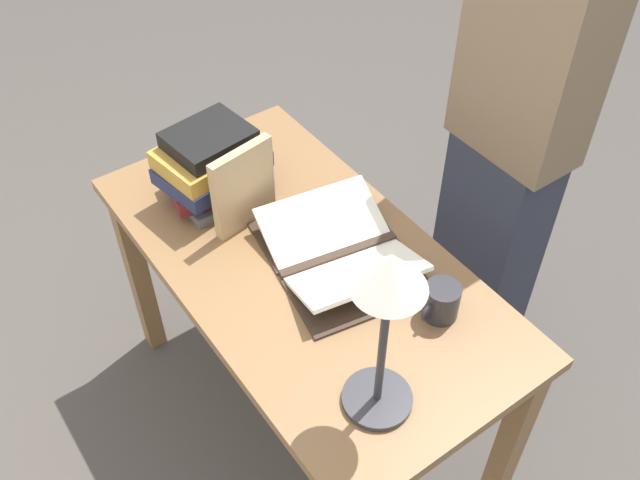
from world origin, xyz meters
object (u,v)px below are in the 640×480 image
(book_standing_upright, at_px, (243,188))
(open_book, at_px, (339,252))
(book_stack_tall, at_px, (212,165))
(coffee_mug, at_px, (441,301))
(reading_lamp, at_px, (388,299))
(person_reader, at_px, (513,136))

(book_standing_upright, bearing_deg, open_book, -163.47)
(open_book, bearing_deg, book_standing_upright, 35.82)
(open_book, height_order, book_stack_tall, book_stack_tall)
(book_stack_tall, bearing_deg, open_book, -161.63)
(book_stack_tall, height_order, book_standing_upright, book_standing_upright)
(book_stack_tall, distance_m, coffee_mug, 0.75)
(open_book, distance_m, reading_lamp, 0.55)
(coffee_mug, bearing_deg, book_standing_upright, 21.01)
(reading_lamp, xyz_separation_m, person_reader, (0.39, -0.81, -0.22))
(coffee_mug, bearing_deg, reading_lamp, 110.25)
(book_stack_tall, distance_m, reading_lamp, 0.85)
(book_standing_upright, bearing_deg, reading_lamp, 165.26)
(book_stack_tall, height_order, reading_lamp, reading_lamp)
(open_book, height_order, reading_lamp, reading_lamp)
(reading_lamp, relative_size, coffee_mug, 3.97)
(book_stack_tall, xyz_separation_m, reading_lamp, (-0.81, 0.05, 0.24))
(book_stack_tall, relative_size, book_standing_upright, 1.29)
(coffee_mug, bearing_deg, person_reader, -61.26)
(book_stack_tall, xyz_separation_m, person_reader, (-0.42, -0.76, 0.02))
(book_stack_tall, distance_m, book_standing_upright, 0.15)
(reading_lamp, bearing_deg, book_standing_upright, -5.61)
(open_book, relative_size, reading_lamp, 1.04)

